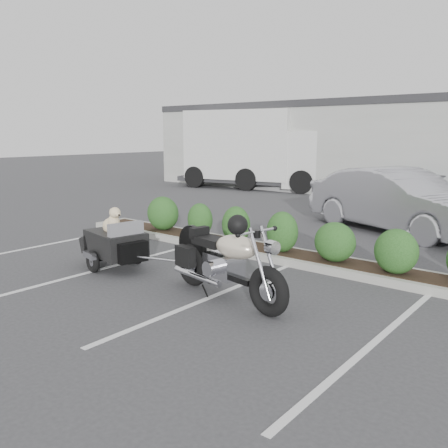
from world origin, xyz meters
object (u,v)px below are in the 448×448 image
Objects in this scene: pet_trailer at (115,242)px; motorcycle at (226,263)px; sedan at (399,201)px; dumpster at (410,192)px; delivery_truck at (262,151)px.

motorcycle is at bearing 10.22° from pet_trailer.
pet_trailer is 7.57m from sedan.
dumpster is 0.25× the size of delivery_truck.
delivery_truck is (-8.71, 6.21, 0.90)m from sedan.
dumpster is at bearing 104.87° from motorcycle.
delivery_truck reaches higher than motorcycle.
sedan is at bearing 98.55° from motorcycle.
motorcycle is at bearing -72.75° from dumpster.
motorcycle is 0.50× the size of sedan.
sedan is 10.74m from delivery_truck.
delivery_truck is (-5.65, 13.12, 1.23)m from pet_trailer.
sedan reaches higher than dumpster.
pet_trailer reaches higher than dumpster.
delivery_truck is (-7.65, 2.01, 1.15)m from dumpster.
dumpster is (2.00, 11.12, 0.08)m from pet_trailer.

